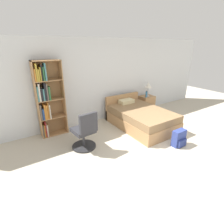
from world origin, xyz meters
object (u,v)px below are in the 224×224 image
at_px(bed, 140,117).
at_px(backpack_blue, 179,138).
at_px(bookshelf, 47,99).
at_px(office_chair, 85,133).
at_px(water_bottle, 146,94).
at_px(table_lamp, 148,85).
at_px(nightstand, 146,104).

bearing_deg(bed, backpack_blue, -87.57).
height_order(bookshelf, backpack_blue, bookshelf).
bearing_deg(office_chair, bed, 7.53).
relative_size(bookshelf, bed, 1.00).
bearing_deg(water_bottle, table_lamp, 30.53).
distance_m(bookshelf, bed, 2.76).
bearing_deg(water_bottle, office_chair, -160.80).
distance_m(bed, water_bottle, 1.29).
height_order(office_chair, table_lamp, table_lamp).
xyz_separation_m(office_chair, table_lamp, (3.06, 1.10, 0.57)).
height_order(nightstand, table_lamp, table_lamp).
bearing_deg(table_lamp, nightstand, 114.10).
relative_size(table_lamp, backpack_blue, 1.22).
distance_m(water_bottle, backpack_blue, 2.40).
distance_m(nightstand, table_lamp, 0.70).
height_order(water_bottle, backpack_blue, water_bottle).
relative_size(office_chair, table_lamp, 1.90).
bearing_deg(bookshelf, backpack_blue, -42.55).
relative_size(bed, office_chair, 2.08).
distance_m(office_chair, table_lamp, 3.31).
bearing_deg(nightstand, bed, -141.72).
bearing_deg(nightstand, water_bottle, -143.43).
height_order(table_lamp, backpack_blue, table_lamp).
bearing_deg(office_chair, backpack_blue, -29.66).
height_order(bed, office_chair, office_chair).
xyz_separation_m(nightstand, water_bottle, (-0.14, -0.10, 0.41)).
bearing_deg(water_bottle, nightstand, 36.57).
bearing_deg(backpack_blue, table_lamp, 65.35).
distance_m(nightstand, water_bottle, 0.45).
relative_size(bookshelf, backpack_blue, 4.82).
xyz_separation_m(office_chair, water_bottle, (2.92, 1.02, 0.28)).
height_order(bed, nightstand, bed).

